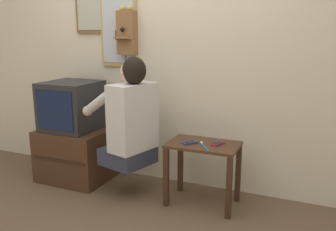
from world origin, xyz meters
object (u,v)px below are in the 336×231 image
object	(u,v)px
person	(131,117)
toothbrush	(204,146)
television	(72,106)
cell_phone_held	(190,143)
cell_phone_spare	(218,144)
wall_mirror	(119,29)
framed_picture	(91,10)
wall_phone_antique	(127,32)

from	to	relation	value
person	toothbrush	world-z (taller)	person
television	cell_phone_held	xyz separation A→B (m)	(1.20, -0.07, -0.19)
television	person	bearing A→B (deg)	-10.39
television	cell_phone_spare	bearing A→B (deg)	-0.27
person	television	distance (m)	0.71
wall_mirror	television	bearing A→B (deg)	-139.08
framed_picture	wall_mirror	distance (m)	0.35
television	framed_picture	bearing A→B (deg)	80.67
wall_mirror	cell_phone_held	xyz separation A→B (m)	(0.85, -0.38, -0.90)
wall_phone_antique	framed_picture	xyz separation A→B (m)	(-0.41, 0.04, 0.21)
person	cell_phone_spare	bearing A→B (deg)	-64.67
framed_picture	toothbrush	world-z (taller)	framed_picture
wall_phone_antique	framed_picture	distance (m)	0.46
television	toothbrush	distance (m)	1.36
wall_mirror	toothbrush	xyz separation A→B (m)	(0.99, -0.42, -0.89)
television	framed_picture	xyz separation A→B (m)	(0.05, 0.31, 0.88)
wall_mirror	wall_phone_antique	bearing A→B (deg)	-20.77
wall_phone_antique	toothbrush	bearing A→B (deg)	-23.29
cell_phone_held	cell_phone_spare	size ratio (longest dim) A/B	0.98
person	television	bearing A→B (deg)	95.29
television	wall_mirror	bearing A→B (deg)	40.92
cell_phone_held	wall_mirror	bearing A→B (deg)	-165.57
person	toothbrush	distance (m)	0.66
wall_mirror	toothbrush	world-z (taller)	wall_mirror
television	wall_phone_antique	bearing A→B (deg)	29.90
framed_picture	cell_phone_held	distance (m)	1.62
person	wall_mirror	distance (m)	0.91
television	wall_phone_antique	size ratio (longest dim) A/B	0.59
cell_phone_held	person	bearing A→B (deg)	-135.24
wall_phone_antique	cell_phone_held	distance (m)	1.19
framed_picture	toothbrush	size ratio (longest dim) A/B	2.73
television	cell_phone_held	size ratio (longest dim) A/B	3.55
wall_mirror	cell_phone_spare	world-z (taller)	wall_mirror
cell_phone_spare	framed_picture	bearing A→B (deg)	-174.21
television	cell_phone_spare	xyz separation A→B (m)	(1.42, -0.01, -0.19)
toothbrush	wall_mirror	bearing A→B (deg)	121.16
wall_phone_antique	framed_picture	bearing A→B (deg)	173.87
framed_picture	person	bearing A→B (deg)	-33.87
television	wall_phone_antique	distance (m)	0.85
toothbrush	television	bearing A→B (deg)	139.31
person	wall_phone_antique	xyz separation A→B (m)	(-0.24, 0.39, 0.69)
cell_phone_spare	wall_mirror	bearing A→B (deg)	-177.55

